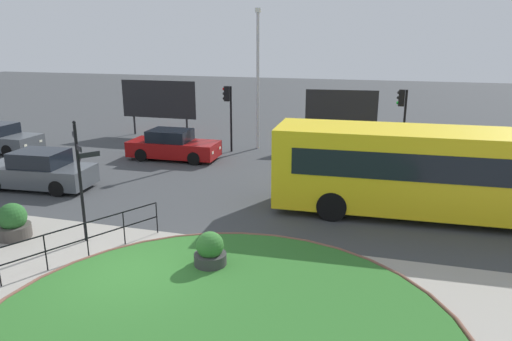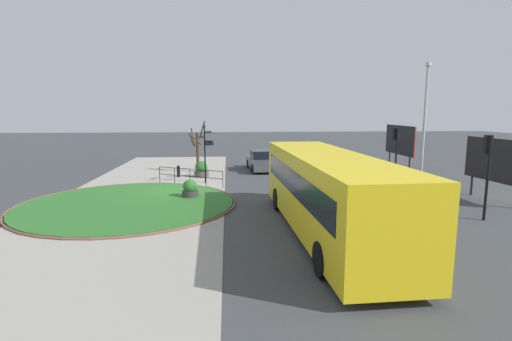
# 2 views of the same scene
# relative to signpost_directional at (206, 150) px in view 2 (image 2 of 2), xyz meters

# --- Properties ---
(ground) EXTENTS (120.00, 120.00, 0.00)m
(ground) POSITION_rel_signpost_directional_xyz_m (2.26, -1.49, -2.11)
(ground) COLOR #3D3F42
(sidewalk_paving) EXTENTS (32.00, 8.67, 0.02)m
(sidewalk_paving) POSITION_rel_signpost_directional_xyz_m (2.26, -3.15, -2.10)
(sidewalk_paving) COLOR #9E998E
(sidewalk_paving) RESTS_ON ground
(grass_island) EXTENTS (10.22, 10.22, 0.10)m
(grass_island) POSITION_rel_signpost_directional_xyz_m (5.42, -3.49, -2.06)
(grass_island) COLOR #2D6B28
(grass_island) RESTS_ON ground
(grass_kerb_ring) EXTENTS (10.53, 10.53, 0.11)m
(grass_kerb_ring) POSITION_rel_signpost_directional_xyz_m (5.42, -3.49, -2.05)
(grass_kerb_ring) COLOR brown
(grass_kerb_ring) RESTS_ON ground
(signpost_directional) EXTENTS (0.80, 0.88, 3.67)m
(signpost_directional) POSITION_rel_signpost_directional_xyz_m (0.00, 0.00, 0.00)
(signpost_directional) COLOR black
(signpost_directional) RESTS_ON ground
(bollard_foreground) EXTENTS (0.22, 0.22, 0.83)m
(bollard_foreground) POSITION_rel_signpost_directional_xyz_m (-2.29, -2.02, -1.68)
(bollard_foreground) COLOR black
(bollard_foreground) RESTS_ON ground
(railing_grass_edge) EXTENTS (2.21, 4.07, 1.03)m
(railing_grass_edge) POSITION_rel_signpost_directional_xyz_m (0.70, -0.95, -1.45)
(railing_grass_edge) COLOR black
(railing_grass_edge) RESTS_ON ground
(bus_yellow) EXTENTS (11.47, 2.99, 2.99)m
(bus_yellow) POSITION_rel_signpost_directional_xyz_m (10.47, 4.97, -0.49)
(bus_yellow) COLOR yellow
(bus_yellow) RESTS_ON ground
(car_near_lane) EXTENTS (4.63, 1.94, 1.51)m
(car_near_lane) POSITION_rel_signpost_directional_xyz_m (-11.56, 8.67, -1.41)
(car_near_lane) COLOR #474C51
(car_near_lane) RESTS_ON ground
(car_far_lane) EXTENTS (4.56, 2.08, 1.56)m
(car_far_lane) POSITION_rel_signpost_directional_xyz_m (-4.95, 3.94, -1.40)
(car_far_lane) COLOR #474C51
(car_far_lane) RESTS_ON ground
(car_trailing) EXTENTS (4.53, 1.90, 1.49)m
(car_trailing) POSITION_rel_signpost_directional_xyz_m (-1.78, 9.75, -1.42)
(car_trailing) COLOR maroon
(car_trailing) RESTS_ON ground
(traffic_light_near) EXTENTS (0.49, 0.29, 3.47)m
(traffic_light_near) POSITION_rel_signpost_directional_xyz_m (0.36, 12.09, 0.44)
(traffic_light_near) COLOR black
(traffic_light_near) RESTS_ON ground
(traffic_light_far) EXTENTS (0.49, 0.29, 3.55)m
(traffic_light_far) POSITION_rel_signpost_directional_xyz_m (9.09, 12.07, 0.50)
(traffic_light_far) COLOR black
(traffic_light_far) RESTS_ON ground
(lamppost_tall) EXTENTS (0.32, 0.32, 7.35)m
(lamppost_tall) POSITION_rel_signpost_directional_xyz_m (1.66, 13.21, 1.86)
(lamppost_tall) COLOR #B7B7BC
(lamppost_tall) RESTS_ON ground
(billboard_left) EXTENTS (4.89, 0.17, 3.39)m
(billboard_left) POSITION_rel_signpost_directional_xyz_m (-5.11, 14.91, 0.10)
(billboard_left) COLOR black
(billboard_left) RESTS_ON ground
(billboard_right) EXTENTS (3.88, 0.48, 3.18)m
(billboard_right) POSITION_rel_signpost_directional_xyz_m (5.97, 14.69, -0.06)
(billboard_right) COLOR black
(billboard_right) RESTS_ON ground
(planter_near_signpost) EXTENTS (0.87, 0.87, 1.01)m
(planter_near_signpost) POSITION_rel_signpost_directional_xyz_m (4.21, -0.61, -1.66)
(planter_near_signpost) COLOR #383838
(planter_near_signpost) RESTS_ON ground
(planter_kerbside) EXTENTS (0.99, 0.99, 1.11)m
(planter_kerbside) POSITION_rel_signpost_directional_xyz_m (-2.24, -0.45, -1.61)
(planter_kerbside) COLOR #47423D
(planter_kerbside) RESTS_ON ground
(street_tree_bare) EXTENTS (1.29, 1.28, 3.78)m
(street_tree_bare) POSITION_rel_signpost_directional_xyz_m (-4.46, -0.87, -0.31)
(street_tree_bare) COLOR #423323
(street_tree_bare) RESTS_ON ground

